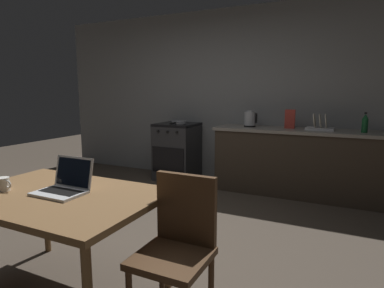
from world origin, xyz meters
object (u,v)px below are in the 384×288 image
at_px(laptop, 64,186).
at_px(bottle, 365,123).
at_px(frying_pan, 179,122).
at_px(cereal_box, 290,119).
at_px(dining_table, 58,203).
at_px(electric_kettle, 250,119).
at_px(coffee_mug, 3,184).
at_px(dish_rack, 320,126).
at_px(stove_oven, 177,151).
at_px(chair, 178,242).

bearing_deg(laptop, bottle, 57.86).
relative_size(frying_pan, cereal_box, 1.64).
bearing_deg(dining_table, electric_kettle, 81.48).
relative_size(dining_table, cereal_box, 5.26).
relative_size(coffee_mug, dish_rack, 0.35).
bearing_deg(dish_rack, cereal_box, 176.99).
relative_size(stove_oven, chair, 0.99).
relative_size(bottle, frying_pan, 0.59).
height_order(dining_table, bottle, bottle).
relative_size(dining_table, frying_pan, 3.22).
xyz_separation_m(dining_table, frying_pan, (-0.67, 2.96, 0.26)).
height_order(cereal_box, dish_rack, cereal_box).
bearing_deg(dish_rack, stove_oven, -179.93).
bearing_deg(dish_rack, bottle, -5.63).
height_order(dining_table, electric_kettle, electric_kettle).
distance_m(electric_kettle, bottle, 1.43).
xyz_separation_m(stove_oven, cereal_box, (1.70, 0.02, 0.57)).
distance_m(coffee_mug, dish_rack, 3.56).
height_order(bottle, cereal_box, cereal_box).
height_order(laptop, dish_rack, dish_rack).
relative_size(laptop, electric_kettle, 1.42).
distance_m(electric_kettle, frying_pan, 1.12).
distance_m(coffee_mug, cereal_box, 3.41).
xyz_separation_m(dining_table, chair, (0.85, 0.08, -0.13)).
bearing_deg(dish_rack, dining_table, -114.63).
distance_m(bottle, coffee_mug, 3.80).
bearing_deg(dish_rack, frying_pan, -179.18).
height_order(dining_table, frying_pan, frying_pan).
bearing_deg(electric_kettle, stove_oven, -179.88).
relative_size(laptop, frying_pan, 0.77).
xyz_separation_m(stove_oven, chair, (1.56, -2.90, 0.08)).
height_order(electric_kettle, frying_pan, electric_kettle).
bearing_deg(dining_table, cereal_box, 71.79).
distance_m(dining_table, electric_kettle, 3.04).
bearing_deg(cereal_box, electric_kettle, -177.89).
bearing_deg(bottle, dish_rack, 174.37).
xyz_separation_m(stove_oven, coffee_mug, (0.35, -3.10, 0.32)).
relative_size(stove_oven, laptop, 2.78).
bearing_deg(cereal_box, frying_pan, -178.31).
xyz_separation_m(chair, laptop, (-0.82, -0.05, 0.24)).
relative_size(stove_oven, coffee_mug, 7.45).
bearing_deg(chair, laptop, -165.09).
xyz_separation_m(coffee_mug, cereal_box, (1.36, 3.12, 0.25)).
height_order(stove_oven, coffee_mug, stove_oven).
bearing_deg(stove_oven, dish_rack, 0.07).
bearing_deg(dish_rack, chair, -100.14).
bearing_deg(bottle, frying_pan, 179.53).
height_order(stove_oven, dining_table, stove_oven).
height_order(stove_oven, cereal_box, cereal_box).
distance_m(laptop, electric_kettle, 2.99).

